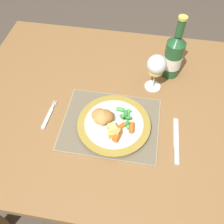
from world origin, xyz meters
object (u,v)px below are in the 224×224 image
at_px(dining_table, 121,116).
at_px(fork, 48,116).
at_px(table_knife, 176,145).
at_px(dinner_plate, 114,124).
at_px(wine_glass, 156,66).
at_px(bottle, 173,56).

bearing_deg(dining_table, fork, -157.49).
xyz_separation_m(dining_table, table_knife, (0.22, -0.16, 0.09)).
relative_size(dinner_plate, table_knife, 1.40).
relative_size(table_knife, wine_glass, 1.18).
bearing_deg(wine_glass, fork, -149.73).
bearing_deg(dinner_plate, fork, 179.14).
relative_size(dinner_plate, fork, 1.98).
bearing_deg(bottle, table_knife, -84.23).
relative_size(dining_table, wine_glass, 7.77).
height_order(dining_table, dinner_plate, dinner_plate).
distance_m(fork, table_knife, 0.50).
relative_size(wine_glass, bottle, 0.59).
height_order(fork, bottle, bottle).
bearing_deg(wine_glass, dinner_plate, -119.26).
height_order(fork, wine_glass, wine_glass).
xyz_separation_m(dining_table, dinner_plate, (-0.01, -0.12, 0.10)).
bearing_deg(bottle, dining_table, -131.30).
bearing_deg(table_knife, dining_table, 144.54).
height_order(dinner_plate, bottle, bottle).
xyz_separation_m(dinner_plate, fork, (-0.26, 0.00, -0.01)).
distance_m(dining_table, table_knife, 0.29).
xyz_separation_m(dining_table, bottle, (0.19, 0.21, 0.19)).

